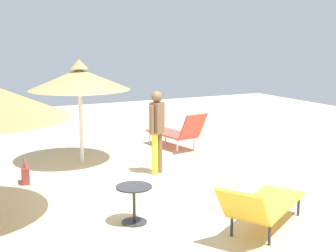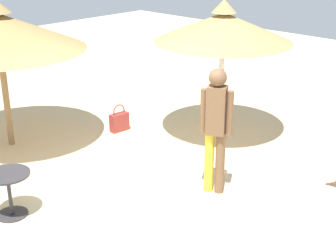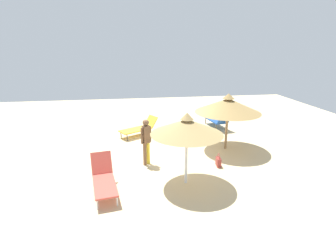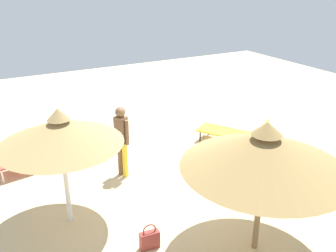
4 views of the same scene
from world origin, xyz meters
name	(u,v)px [view 1 (image 1 of 4)]	position (x,y,z in m)	size (l,w,h in m)	color
ground	(138,198)	(0.00, 0.00, -0.05)	(24.00, 24.00, 0.10)	beige
parasol_umbrella_far_right	(79,79)	(2.76, 0.24, 1.95)	(2.30, 2.30, 2.40)	white
lounge_chair_near_left	(178,132)	(2.92, -2.38, 0.46)	(1.93, 0.95, 1.03)	#CC4C3F
lounge_chair_back	(261,205)	(-2.31, -1.03, 0.42)	(1.58, 2.02, 0.87)	gold
person_standing_center	(157,127)	(1.13, -0.94, 1.02)	(0.31, 0.40, 1.78)	brown
handbag	(25,174)	(1.71, 1.72, 0.19)	(0.37, 0.17, 0.51)	maroon
side_table_round	(134,198)	(-1.16, 0.55, 0.41)	(0.57, 0.57, 0.60)	#2D2D33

